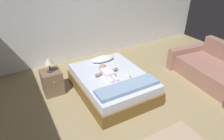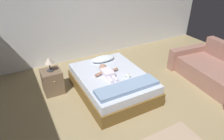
{
  "view_description": "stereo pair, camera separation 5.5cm",
  "coord_description": "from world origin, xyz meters",
  "px_view_note": "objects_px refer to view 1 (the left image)",
  "views": [
    {
      "loc": [
        -1.94,
        -2.04,
        2.57
      ],
      "look_at": [
        -0.22,
        1.05,
        0.55
      ],
      "focal_mm": 31.74,
      "sensor_mm": 36.0,
      "label": 1
    },
    {
      "loc": [
        -1.89,
        -2.07,
        2.57
      ],
      "look_at": [
        -0.22,
        1.05,
        0.55
      ],
      "focal_mm": 31.74,
      "sensor_mm": 36.0,
      "label": 2
    }
  ],
  "objects_px": {
    "toothbrush": "(112,69)",
    "nightstand": "(52,82)",
    "lamp": "(49,62)",
    "couch": "(217,71)",
    "bed": "(112,83)",
    "baby_bottle": "(128,76)",
    "baby": "(107,72)",
    "pillow": "(103,59)"
  },
  "relations": [
    {
      "from": "pillow",
      "to": "baby",
      "type": "distance_m",
      "value": 0.61
    },
    {
      "from": "baby",
      "to": "toothbrush",
      "type": "bearing_deg",
      "value": 34.82
    },
    {
      "from": "pillow",
      "to": "nightstand",
      "type": "relative_size",
      "value": 1.06
    },
    {
      "from": "toothbrush",
      "to": "couch",
      "type": "bearing_deg",
      "value": -23.66
    },
    {
      "from": "toothbrush",
      "to": "baby_bottle",
      "type": "relative_size",
      "value": 1.08
    },
    {
      "from": "toothbrush",
      "to": "nightstand",
      "type": "height_order",
      "value": "nightstand"
    },
    {
      "from": "bed",
      "to": "toothbrush",
      "type": "xyz_separation_m",
      "value": [
        0.09,
        0.18,
        0.24
      ]
    },
    {
      "from": "nightstand",
      "to": "toothbrush",
      "type": "bearing_deg",
      "value": -19.38
    },
    {
      "from": "toothbrush",
      "to": "bed",
      "type": "bearing_deg",
      "value": -116.87
    },
    {
      "from": "couch",
      "to": "baby_bottle",
      "type": "height_order",
      "value": "couch"
    },
    {
      "from": "pillow",
      "to": "baby_bottle",
      "type": "bearing_deg",
      "value": -81.69
    },
    {
      "from": "baby",
      "to": "baby_bottle",
      "type": "relative_size",
      "value": 5.3
    },
    {
      "from": "baby",
      "to": "toothbrush",
      "type": "height_order",
      "value": "baby"
    },
    {
      "from": "baby",
      "to": "nightstand",
      "type": "xyz_separation_m",
      "value": [
        -1.02,
        0.56,
        -0.24
      ]
    },
    {
      "from": "pillow",
      "to": "baby",
      "type": "xyz_separation_m",
      "value": [
        -0.2,
        -0.58,
        -0.0
      ]
    },
    {
      "from": "baby",
      "to": "lamp",
      "type": "bearing_deg",
      "value": 151.29
    },
    {
      "from": "toothbrush",
      "to": "lamp",
      "type": "bearing_deg",
      "value": 160.62
    },
    {
      "from": "bed",
      "to": "lamp",
      "type": "xyz_separation_m",
      "value": [
        -1.12,
        0.6,
        0.53
      ]
    },
    {
      "from": "baby",
      "to": "lamp",
      "type": "height_order",
      "value": "lamp"
    },
    {
      "from": "bed",
      "to": "pillow",
      "type": "bearing_deg",
      "value": 81.06
    },
    {
      "from": "bed",
      "to": "lamp",
      "type": "relative_size",
      "value": 5.86
    },
    {
      "from": "pillow",
      "to": "bed",
      "type": "bearing_deg",
      "value": -98.94
    },
    {
      "from": "nightstand",
      "to": "bed",
      "type": "bearing_deg",
      "value": -28.28
    },
    {
      "from": "baby_bottle",
      "to": "bed",
      "type": "bearing_deg",
      "value": 130.95
    },
    {
      "from": "couch",
      "to": "pillow",
      "type": "bearing_deg",
      "value": 147.44
    },
    {
      "from": "bed",
      "to": "pillow",
      "type": "height_order",
      "value": "pillow"
    },
    {
      "from": "pillow",
      "to": "couch",
      "type": "bearing_deg",
      "value": -32.56
    },
    {
      "from": "pillow",
      "to": "baby_bottle",
      "type": "relative_size",
      "value": 4.83
    },
    {
      "from": "baby",
      "to": "toothbrush",
      "type": "distance_m",
      "value": 0.24
    },
    {
      "from": "toothbrush",
      "to": "baby_bottle",
      "type": "bearing_deg",
      "value": -72.58
    },
    {
      "from": "bed",
      "to": "baby",
      "type": "height_order",
      "value": "baby"
    },
    {
      "from": "nightstand",
      "to": "baby_bottle",
      "type": "relative_size",
      "value": 4.54
    },
    {
      "from": "bed",
      "to": "baby_bottle",
      "type": "xyz_separation_m",
      "value": [
        0.23,
        -0.26,
        0.26
      ]
    },
    {
      "from": "couch",
      "to": "baby_bottle",
      "type": "distance_m",
      "value": 2.2
    },
    {
      "from": "lamp",
      "to": "couch",
      "type": "bearing_deg",
      "value": -22.2
    },
    {
      "from": "bed",
      "to": "baby_bottle",
      "type": "relative_size",
      "value": 15.73
    },
    {
      "from": "toothbrush",
      "to": "baby",
      "type": "bearing_deg",
      "value": -145.18
    },
    {
      "from": "baby_bottle",
      "to": "nightstand",
      "type": "bearing_deg",
      "value": 147.3
    },
    {
      "from": "baby",
      "to": "baby_bottle",
      "type": "distance_m",
      "value": 0.45
    },
    {
      "from": "baby",
      "to": "lamp",
      "type": "distance_m",
      "value": 1.19
    },
    {
      "from": "toothbrush",
      "to": "baby_bottle",
      "type": "height_order",
      "value": "baby_bottle"
    },
    {
      "from": "nightstand",
      "to": "baby_bottle",
      "type": "distance_m",
      "value": 1.62
    }
  ]
}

